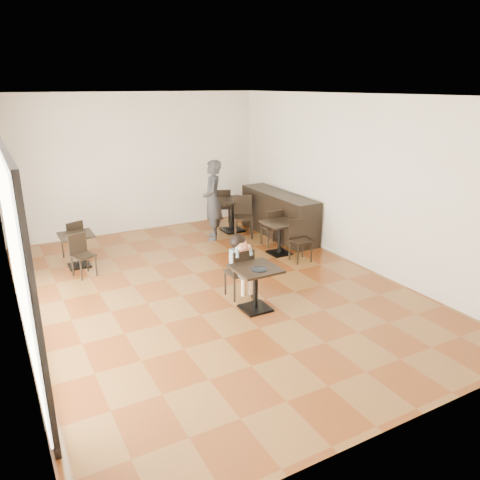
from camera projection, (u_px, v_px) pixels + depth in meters
floor at (213, 289)px, 8.06m from camera, size 6.00×8.00×0.01m
ceiling at (209, 95)px, 7.05m from camera, size 6.00×8.00×0.01m
wall_back at (137, 163)px, 10.88m from camera, size 6.00×0.01×3.20m
wall_front at (400, 288)px, 4.23m from camera, size 6.00×0.01×3.20m
wall_left at (6, 223)px, 6.19m from camera, size 0.01×8.00×3.20m
wall_right at (353, 181)px, 8.93m from camera, size 0.01×8.00×3.20m
storefront_window at (14, 248)px, 5.85m from camera, size 0.04×4.50×2.60m
child_table at (256, 289)px, 7.22m from camera, size 0.67×0.67×0.70m
child_chair at (239, 273)px, 7.65m from camera, size 0.38×0.38×0.85m
child at (239, 266)px, 7.62m from camera, size 0.38×0.53×1.07m
plate at (259, 269)px, 7.02m from camera, size 0.24×0.24×0.01m
pizza_slice at (244, 247)px, 7.34m from camera, size 0.25×0.19×0.06m
adult_patron at (213, 200)px, 10.43m from camera, size 0.66×0.77×1.79m
cafe_table_mid at (280, 238)px, 9.63m from camera, size 0.68×0.68×0.68m
cafe_table_left at (78, 250)px, 8.96m from camera, size 0.79×0.79×0.65m
cafe_table_back at (232, 215)px, 11.13m from camera, size 0.98×0.98×0.78m
chair_mid_a at (271, 227)px, 10.13m from camera, size 0.39×0.39×0.82m
chair_mid_b at (301, 241)px, 9.21m from camera, size 0.39×0.39×0.82m
chair_left_a at (72, 239)px, 9.40m from camera, size 0.45×0.45×0.79m
chair_left_b at (83, 256)px, 8.48m from camera, size 0.45×0.45×0.79m
chair_back_a at (222, 207)px, 11.57m from camera, size 0.56×0.56×0.94m
chair_back_b at (243, 217)px, 10.65m from camera, size 0.56×0.56×0.94m
service_counter at (279, 214)px, 10.78m from camera, size 0.60×2.40×1.00m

